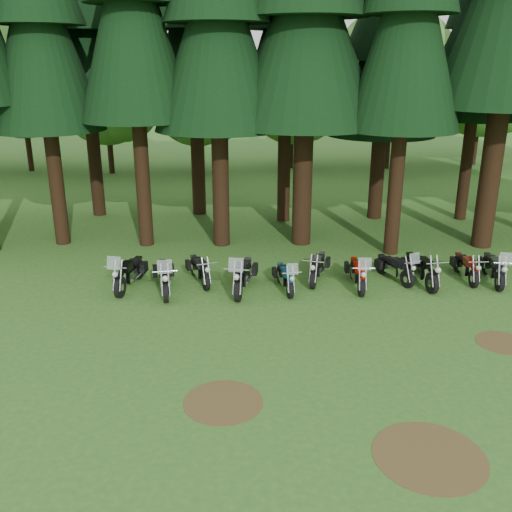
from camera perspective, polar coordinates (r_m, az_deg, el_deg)
The scene contains 22 objects.
ground at distance 15.10m, azimuth 8.44°, elevation -9.78°, with size 120.00×120.00×0.00m, color #2E5C20.
pine_back_4 at distance 27.07m, azimuth 12.96°, elevation 20.87°, with size 4.94×4.94×13.78m.
decid_1 at distance 40.95m, azimuth -22.14°, elevation 15.90°, with size 7.91×7.69×9.88m.
decid_2 at distance 38.58m, azimuth -14.40°, elevation 15.24°, with size 6.72×6.53×8.40m.
decid_3 at distance 38.23m, azimuth -5.53°, elevation 15.03°, with size 6.12×5.95×7.65m.
decid_4 at distance 39.61m, azimuth 4.02°, elevation 15.01°, with size 5.93×5.76×7.41m.
decid_5 at distance 40.21m, azimuth 14.19°, elevation 17.22°, with size 8.45×8.21×10.56m.
decid_6 at distance 43.70m, azimuth 22.17°, elevation 15.19°, with size 7.06×6.86×8.82m.
dirt_patch_0 at distance 13.15m, azimuth -3.30°, elevation -14.36°, with size 1.80×1.80×0.01m, color #4C3D1E.
dirt_patch_1 at distance 16.91m, azimuth 23.43°, elevation -7.94°, with size 1.40×1.40×0.01m, color #4C3D1E.
dirt_patch_2 at distance 12.12m, azimuth 16.94°, elevation -18.60°, with size 2.20×2.20×0.01m, color #4C3D1E.
motorcycle_0 at distance 19.33m, azimuth -12.57°, elevation -1.76°, with size 0.79×2.36×1.48m.
motorcycle_1 at distance 18.76m, azimuth -9.15°, elevation -2.17°, with size 0.66×2.40×1.51m.
motorcycle_2 at distance 19.45m, azimuth -5.66°, elevation -1.44°, with size 0.79×2.03×0.85m.
motorcycle_3 at distance 18.61m, azimuth -1.31°, elevation -2.04°, with size 0.79×2.47×1.55m.
motorcycle_4 at distance 18.75m, azimuth 2.93°, elevation -2.21°, with size 0.53×2.01×1.26m.
motorcycle_5 at distance 19.64m, azimuth 6.18°, elevation -1.20°, with size 0.80×2.10×0.88m.
motorcycle_6 at distance 19.23m, azimuth 10.12°, elevation -1.79°, with size 0.42×2.24×1.41m.
motorcycle_7 at distance 20.07m, azimuth 13.68°, elevation -1.24°, with size 1.00×2.01×1.30m.
motorcycle_8 at distance 20.01m, azimuth 16.15°, elevation -1.36°, with size 0.48×2.37×0.97m.
motorcycle_9 at distance 20.90m, azimuth 20.25°, elevation -1.12°, with size 0.29×2.05×0.83m.
motorcycle_10 at distance 20.95m, azimuth 22.67°, elevation -1.23°, with size 0.61×2.28×1.43m.
Camera 1 is at (-2.72, -12.95, 7.28)m, focal length 40.00 mm.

